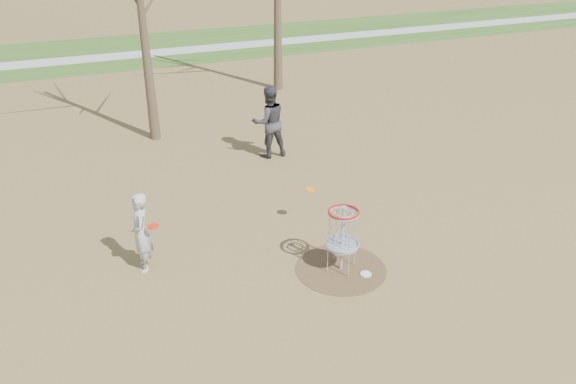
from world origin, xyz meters
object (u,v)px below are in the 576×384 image
object	(u,v)px
disc_golf_basket	(343,229)
player_throwing	(269,122)
player_standing	(141,233)
disc_grounded	(366,274)

from	to	relation	value
disc_golf_basket	player_throwing	bearing A→B (deg)	82.64
player_standing	disc_grounded	xyz separation A→B (m)	(3.90, -1.89, -0.80)
player_throwing	disc_golf_basket	distance (m)	5.91
disc_grounded	disc_golf_basket	world-z (taller)	disc_golf_basket
player_throwing	disc_grounded	distance (m)	6.33
player_throwing	disc_grounded	size ratio (longest dim) A/B	9.32
player_throwing	disc_grounded	world-z (taller)	player_throwing
player_standing	disc_grounded	distance (m)	4.41
disc_grounded	player_standing	bearing A→B (deg)	154.14
disc_golf_basket	disc_grounded	bearing A→B (deg)	-46.37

